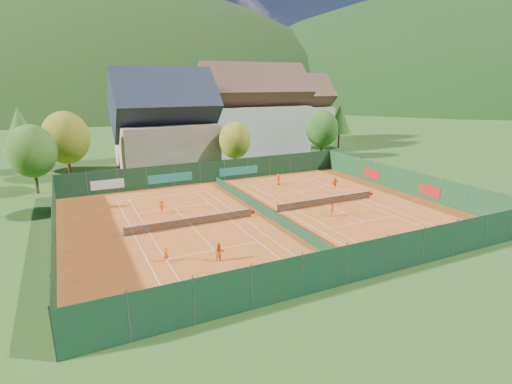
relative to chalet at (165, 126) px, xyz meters
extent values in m
plane|color=#294F18|center=(3.00, -30.00, -6.64)|extent=(600.00, 600.00, 0.00)
cube|color=#BB541B|center=(3.00, -30.00, -6.62)|extent=(40.00, 32.00, 0.01)
cube|color=white|center=(-5.00, -18.12, -6.61)|extent=(10.97, 0.06, 0.00)
cube|color=white|center=(-5.00, -41.88, -6.61)|extent=(10.97, 0.06, 0.00)
cube|color=white|center=(-10.48, -30.00, -6.61)|extent=(0.06, 23.77, 0.00)
cube|color=white|center=(0.49, -30.00, -6.61)|extent=(0.06, 23.77, 0.00)
cube|color=white|center=(-9.12, -30.00, -6.61)|extent=(0.06, 23.77, 0.00)
cube|color=white|center=(-0.88, -30.00, -6.61)|extent=(0.06, 23.77, 0.00)
cube|color=white|center=(-5.00, -23.60, -6.61)|extent=(8.23, 0.06, 0.00)
cube|color=white|center=(-5.00, -36.40, -6.61)|extent=(8.23, 0.06, 0.00)
cube|color=white|center=(-5.00, -30.00, -6.61)|extent=(0.06, 12.80, 0.00)
cube|color=white|center=(11.00, -18.12, -6.61)|extent=(10.97, 0.06, 0.00)
cube|color=white|center=(11.00, -41.88, -6.61)|extent=(10.97, 0.06, 0.00)
cube|color=white|center=(5.51, -30.00, -6.61)|extent=(0.06, 23.77, 0.00)
cube|color=white|center=(16.48, -30.00, -6.61)|extent=(0.06, 23.77, 0.00)
cube|color=white|center=(6.88, -30.00, -6.61)|extent=(0.06, 23.77, 0.00)
cube|color=white|center=(15.12, -30.00, -6.61)|extent=(0.06, 23.77, 0.00)
cube|color=white|center=(11.00, -23.60, -6.61)|extent=(8.23, 0.06, 0.00)
cube|color=white|center=(11.00, -36.40, -6.61)|extent=(8.23, 0.06, 0.00)
cube|color=white|center=(11.00, -30.00, -6.61)|extent=(0.06, 12.80, 0.00)
cylinder|color=#59595B|center=(-11.40, -30.00, -6.11)|extent=(0.10, 0.10, 1.02)
cylinder|color=#59595B|center=(1.40, -30.00, -6.11)|extent=(0.10, 0.10, 1.02)
cube|color=black|center=(-5.00, -30.00, -6.16)|extent=(12.80, 0.02, 0.86)
cube|color=white|center=(-5.00, -30.00, -5.73)|extent=(12.80, 0.04, 0.06)
cube|color=red|center=(1.65, -30.00, -6.17)|extent=(0.40, 0.04, 0.40)
cylinder|color=#59595B|center=(4.60, -30.00, -6.11)|extent=(0.10, 0.10, 1.02)
cylinder|color=#59595B|center=(17.40, -30.00, -6.11)|extent=(0.10, 0.10, 1.02)
cube|color=black|center=(11.00, -30.00, -6.16)|extent=(12.80, 0.02, 0.86)
cube|color=white|center=(11.00, -30.00, -5.73)|extent=(12.80, 0.04, 0.06)
cube|color=red|center=(17.65, -30.00, -6.17)|extent=(0.40, 0.04, 0.40)
cube|color=#12331C|center=(3.00, -30.00, -6.12)|extent=(0.03, 28.80, 1.00)
cube|color=#133520|center=(3.00, -14.00, -5.12)|extent=(40.00, 0.04, 3.00)
cube|color=teal|center=(-3.00, -14.06, -5.42)|extent=(6.00, 0.03, 1.20)
cube|color=teal|center=(7.00, -14.06, -5.42)|extent=(6.00, 0.03, 1.20)
cube|color=silver|center=(-11.00, -14.06, -5.42)|extent=(4.00, 0.03, 1.20)
cube|color=#153C25|center=(3.00, -46.00, -5.12)|extent=(40.00, 0.04, 3.00)
cube|color=#153A1C|center=(-17.00, -30.00, -5.12)|extent=(0.04, 32.00, 3.00)
cube|color=#163D1E|center=(23.00, -30.00, -5.12)|extent=(0.04, 32.00, 3.00)
cube|color=#B21414|center=(22.94, -34.00, -5.42)|extent=(0.03, 3.00, 1.20)
cube|color=#B21414|center=(22.94, -24.00, -5.42)|extent=(0.03, 3.00, 1.20)
cube|color=#C7AC8C|center=(0.00, 0.00, -3.12)|extent=(15.00, 12.00, 7.00)
cube|color=#1E2333|center=(0.00, 0.00, 3.38)|extent=(16.20, 12.00, 12.00)
cube|color=silver|center=(19.00, 6.00, -2.12)|extent=(20.00, 11.00, 9.00)
cube|color=brown|center=(19.00, 6.00, 5.13)|extent=(21.60, 11.00, 11.00)
cube|color=silver|center=(33.00, 14.00, -2.62)|extent=(16.00, 10.00, 8.00)
cube|color=brown|center=(33.00, 14.00, 3.88)|extent=(17.28, 10.00, 10.00)
cylinder|color=#443018|center=(-19.00, -10.00, -5.22)|extent=(0.36, 0.36, 2.80)
ellipsoid|color=#2E5B1A|center=(-19.00, -10.00, -1.22)|extent=(5.72, 5.72, 6.58)
cylinder|color=#432617|center=(-15.00, -4.00, -5.05)|extent=(0.36, 0.36, 3.15)
ellipsoid|color=olive|center=(-15.00, -4.00, -0.55)|extent=(6.44, 6.44, 7.40)
cylinder|color=#472819|center=(-21.00, 4.00, -4.87)|extent=(0.36, 0.36, 3.50)
cone|color=#285F1B|center=(-21.00, 4.00, 0.13)|extent=(5.60, 5.60, 6.50)
cylinder|color=#433018|center=(9.00, -8.00, -5.40)|extent=(0.36, 0.36, 2.45)
ellipsoid|color=olive|center=(9.00, -8.00, -1.90)|extent=(5.01, 5.01, 5.76)
cylinder|color=#432718|center=(27.00, -6.00, -5.22)|extent=(0.36, 0.36, 2.80)
ellipsoid|color=#245117|center=(27.00, -6.00, -1.22)|extent=(5.72, 5.72, 6.58)
cylinder|color=#4C301B|center=(37.00, 2.00, -5.05)|extent=(0.36, 0.36, 3.15)
cone|color=#2E5C1A|center=(37.00, 2.00, -0.55)|extent=(5.04, 5.04, 5.85)
cylinder|color=#412717|center=(29.00, 10.00, -4.87)|extent=(0.36, 0.36, 3.50)
ellipsoid|color=olive|center=(29.00, 10.00, 0.13)|extent=(7.15, 7.15, 8.22)
ellipsoid|color=black|center=(13.00, 270.00, -48.97)|extent=(440.00, 440.00, 242.00)
ellipsoid|color=black|center=(243.00, 160.00, -45.19)|extent=(380.00, 380.00, 220.40)
cylinder|color=slate|center=(15.29, -41.85, -6.22)|extent=(0.02, 0.02, 0.80)
cylinder|color=slate|center=(15.59, -41.85, -6.22)|extent=(0.02, 0.02, 0.80)
cylinder|color=slate|center=(15.29, -41.55, -6.22)|extent=(0.02, 0.02, 0.80)
cylinder|color=slate|center=(15.59, -41.55, -6.22)|extent=(0.02, 0.02, 0.80)
cube|color=slate|center=(15.44, -41.70, -6.07)|extent=(0.34, 0.34, 0.30)
ellipsoid|color=#CCD833|center=(15.44, -41.70, -6.04)|extent=(0.28, 0.28, 0.16)
sphere|color=#CCD833|center=(-8.83, -34.95, -6.59)|extent=(0.07, 0.07, 0.07)
sphere|color=#CCD833|center=(8.21, -38.67, -6.59)|extent=(0.07, 0.07, 0.07)
sphere|color=#CCD833|center=(3.94, -23.56, -6.59)|extent=(0.07, 0.07, 0.07)
sphere|color=#CCD833|center=(-1.17, -19.50, -6.59)|extent=(0.07, 0.07, 0.07)
imported|color=orange|center=(-9.17, -36.86, -6.00)|extent=(0.52, 0.41, 1.24)
imported|color=#DF4C13|center=(-5.38, -38.67, -5.84)|extent=(0.81, 0.65, 1.56)
imported|color=#F85C16|center=(-6.73, -24.83, -5.86)|extent=(1.08, 0.75, 1.54)
imported|color=#FF5F16|center=(9.08, -33.71, -5.90)|extent=(0.82, 0.87, 1.44)
imported|color=#FC5116|center=(10.53, -19.57, -5.86)|extent=(0.88, 0.74, 1.53)
imported|color=#FC5216|center=(16.45, -24.33, -5.92)|extent=(1.36, 0.59, 1.41)
camera|label=1|loc=(-15.42, -65.87, 7.15)|focal=28.00mm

